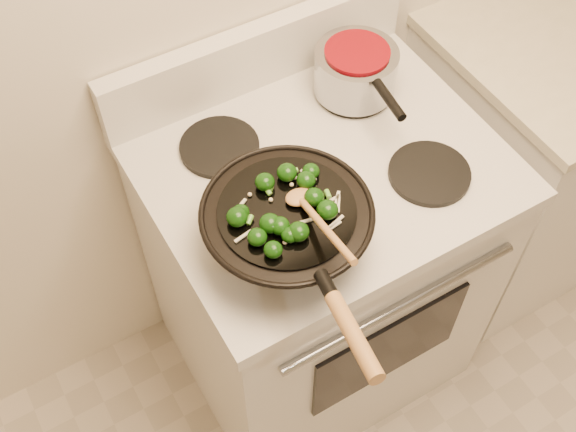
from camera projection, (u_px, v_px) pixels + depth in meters
stove at (316, 268)px, 1.96m from camera, size 0.78×0.67×1.08m
counter_unit at (550, 144)px, 2.25m from camera, size 0.81×0.62×0.91m
wok at (288, 226)px, 1.41m from camera, size 0.34×0.56×0.17m
stirfry at (284, 209)px, 1.36m from camera, size 0.23×0.18×0.04m
wooden_spoon at (314, 215)px, 1.32m from camera, size 0.07×0.25×0.10m
saucepan at (356, 70)px, 1.67m from camera, size 0.19×0.31×0.11m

